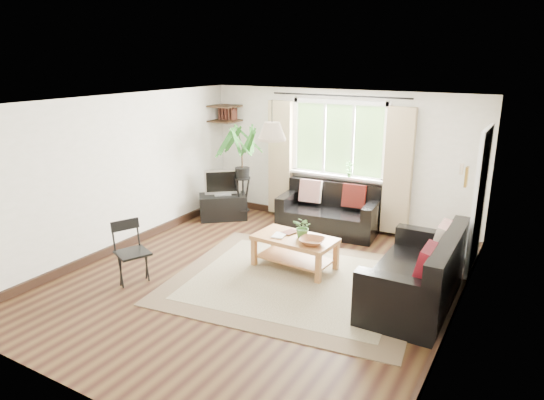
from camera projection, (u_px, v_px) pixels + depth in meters
The scene contains 24 objects.
floor at pixel (257, 281), 6.59m from camera, with size 5.50×5.50×0.00m, color black.
ceiling at pixel (256, 102), 5.90m from camera, with size 5.50×5.50×0.00m, color white.
wall_back at pixel (339, 159), 8.53m from camera, with size 5.00×0.02×2.40m, color silver.
wall_front at pixel (80, 278), 3.96m from camera, with size 5.00×0.02×2.40m, color silver.
wall_left at pixel (118, 174), 7.44m from camera, with size 0.02×5.50×2.40m, color silver.
wall_right at pixel (460, 230), 5.05m from camera, with size 0.02×5.50×2.40m, color silver.
rug at pixel (295, 281), 6.57m from camera, with size 3.22×2.76×0.02m, color beige.
window at pixel (338, 139), 8.39m from camera, with size 2.50×0.16×2.16m, color white, non-canonical shape.
door at pixel (479, 206), 6.53m from camera, with size 0.06×0.96×2.06m, color silver.
corner_shelf at pixel (225, 114), 9.20m from camera, with size 0.50×0.50×0.34m, color black, non-canonical shape.
pendant_lamp at pixel (272, 127), 6.33m from camera, with size 0.36×0.36×0.54m, color beige, non-canonical shape.
wall_sconce at pixel (464, 173), 5.18m from camera, with size 0.12×0.12×0.28m, color beige, non-canonical shape.
sofa_back at pixel (328, 210), 8.34m from camera, with size 1.67×0.84×0.79m, color black, non-canonical shape.
sofa_right at pixel (415, 270), 5.91m from camera, with size 0.93×1.86×0.87m, color black, non-canonical shape.
coffee_table at pixel (295, 252), 6.94m from camera, with size 1.15×0.63×0.47m, color brown, non-canonical shape.
table_plant at pixel (303, 227), 6.82m from camera, with size 0.28×0.24×0.31m, color #3D702D.
bowl at pixel (312, 241), 6.60m from camera, with size 0.35×0.35×0.09m, color brown.
book_a at pixel (274, 235), 6.94m from camera, with size 0.17×0.23×0.02m, color silver.
book_b at pixel (286, 231), 7.09m from camera, with size 0.17×0.23×0.02m, color #512A20.
tv_stand at pixel (223, 207), 9.07m from camera, with size 0.86×0.48×0.46m, color black.
tv at pixel (222, 182), 8.93m from camera, with size 0.66×0.22×0.50m, color #A5A5AA, non-canonical shape.
palm_stand at pixel (242, 174), 8.81m from camera, with size 0.69×0.69×1.76m, color black, non-canonical shape.
folding_chair at pixel (133, 254), 6.41m from camera, with size 0.44×0.44×0.85m, color black, non-canonical shape.
sill_plant at pixel (349, 169), 8.35m from camera, with size 0.14×0.10×0.27m, color #2D6023.
Camera 1 is at (3.17, -5.10, 2.94)m, focal length 32.00 mm.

